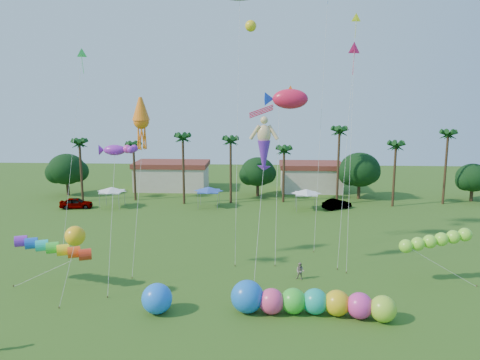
{
  "coord_description": "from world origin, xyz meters",
  "views": [
    {
      "loc": [
        2.1,
        -29.25,
        16.15
      ],
      "look_at": [
        0.0,
        10.0,
        9.0
      ],
      "focal_mm": 35.0,
      "sensor_mm": 36.0,
      "label": 1
    }
  ],
  "objects_px": {
    "car_b": "(337,204)",
    "caterpillar_inflatable": "(306,302)",
    "spectator_b": "(300,271)",
    "car_a": "(76,203)",
    "blue_ball": "(157,299)"
  },
  "relations": [
    {
      "from": "spectator_b",
      "to": "caterpillar_inflatable",
      "type": "xyz_separation_m",
      "value": [
        -0.11,
        -6.8,
        0.26
      ]
    },
    {
      "from": "car_a",
      "to": "blue_ball",
      "type": "relative_size",
      "value": 1.99
    },
    {
      "from": "spectator_b",
      "to": "caterpillar_inflatable",
      "type": "bearing_deg",
      "value": -70.71
    },
    {
      "from": "spectator_b",
      "to": "car_b",
      "type": "bearing_deg",
      "value": 95.07
    },
    {
      "from": "car_a",
      "to": "car_b",
      "type": "distance_m",
      "value": 37.68
    },
    {
      "from": "car_b",
      "to": "spectator_b",
      "type": "bearing_deg",
      "value": 134.78
    },
    {
      "from": "car_b",
      "to": "caterpillar_inflatable",
      "type": "height_order",
      "value": "caterpillar_inflatable"
    },
    {
      "from": "car_a",
      "to": "caterpillar_inflatable",
      "type": "bearing_deg",
      "value": -145.2
    },
    {
      "from": "spectator_b",
      "to": "car_a",
      "type": "bearing_deg",
      "value": 160.79
    },
    {
      "from": "car_a",
      "to": "caterpillar_inflatable",
      "type": "xyz_separation_m",
      "value": [
        30.32,
        -31.79,
        0.26
      ]
    },
    {
      "from": "car_a",
      "to": "spectator_b",
      "type": "distance_m",
      "value": 39.38
    },
    {
      "from": "car_a",
      "to": "caterpillar_inflatable",
      "type": "height_order",
      "value": "caterpillar_inflatable"
    },
    {
      "from": "car_b",
      "to": "spectator_b",
      "type": "height_order",
      "value": "spectator_b"
    },
    {
      "from": "car_a",
      "to": "car_b",
      "type": "bearing_deg",
      "value": -96.25
    },
    {
      "from": "car_b",
      "to": "blue_ball",
      "type": "xyz_separation_m",
      "value": [
        -18.41,
        -33.8,
        0.44
      ]
    }
  ]
}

